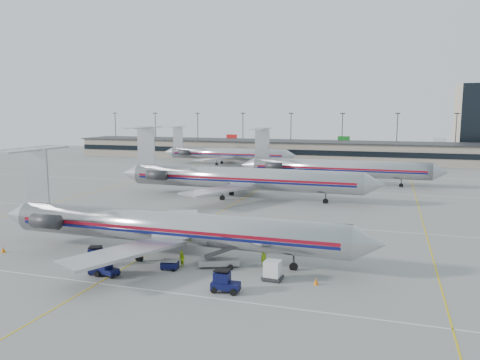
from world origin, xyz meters
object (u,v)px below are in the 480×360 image
at_px(tug_center, 106,268).
at_px(belt_loader, 220,260).
at_px(jet_second_row, 238,178).
at_px(uld_container, 273,270).
at_px(jet_foreground, 165,227).

xyz_separation_m(tug_center, belt_loader, (9.47, 5.85, -0.14)).
distance_m(jet_second_row, uld_container, 42.17).
xyz_separation_m(jet_foreground, tug_center, (-2.65, -7.20, -2.53)).
relative_size(jet_foreground, tug_center, 18.15).
relative_size(jet_second_row, uld_container, 26.42).
distance_m(jet_second_row, tug_center, 42.81).
xyz_separation_m(tug_center, uld_container, (15.49, 3.84, 0.12)).
bearing_deg(jet_second_row, jet_foreground, -84.72).
height_order(jet_second_row, uld_container, jet_second_row).
relative_size(jet_second_row, tug_center, 20.35).
bearing_deg(jet_foreground, uld_container, -14.69).
relative_size(jet_foreground, uld_container, 23.56).
bearing_deg(jet_second_row, uld_container, -67.48).
bearing_deg(tug_center, jet_second_row, 106.34).
height_order(jet_second_row, tug_center, jet_second_row).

